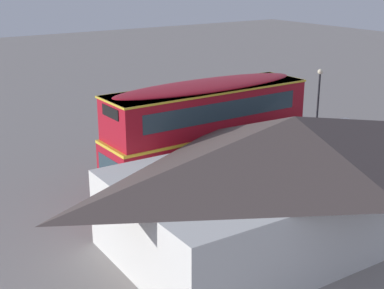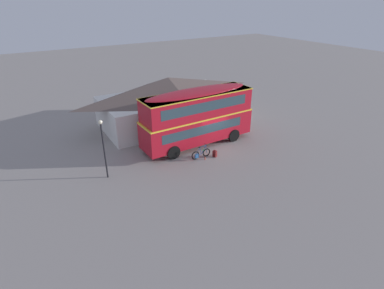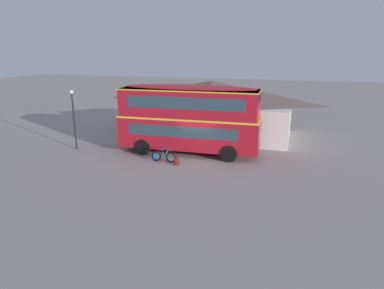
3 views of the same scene
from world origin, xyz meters
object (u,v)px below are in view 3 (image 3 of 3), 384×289
Objects in this scene: touring_bicycle at (162,156)px; water_bottle_red_squeeze at (163,162)px; double_decker_bus at (189,116)px; street_lamp at (73,113)px; backpack_on_ground at (177,161)px.

touring_bicycle reaches higher than water_bottle_red_squeeze.
touring_bicycle is 6.55× the size of water_bottle_red_squeeze.
double_decker_bus is at bearing 62.66° from touring_bicycle.
double_decker_bus is 3.41m from touring_bicycle.
touring_bicycle is 0.39× the size of street_lamp.
backpack_on_ground is 0.13× the size of street_lamp.
double_decker_bus is 5.73× the size of touring_bicycle.
street_lamp is (-7.28, 1.50, 2.58)m from water_bottle_red_squeeze.
backpack_on_ground is 0.94m from water_bottle_red_squeeze.
double_decker_bus reaches higher than water_bottle_red_squeeze.
backpack_on_ground reaches higher than water_bottle_red_squeeze.
street_lamp is at bearing -171.91° from double_decker_bus.
double_decker_bus is 37.56× the size of water_bottle_red_squeeze.
water_bottle_red_squeeze is (-0.93, -0.01, -0.17)m from backpack_on_ground.
double_decker_bus is at bearing 8.09° from street_lamp.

